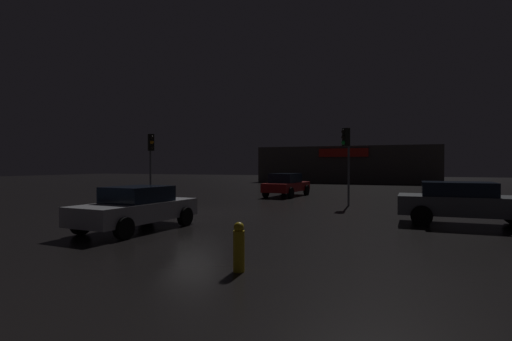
% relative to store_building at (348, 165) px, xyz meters
% --- Properties ---
extents(ground_plane, '(120.00, 120.00, 0.00)m').
position_rel_store_building_xyz_m(ground_plane, '(-1.46, -33.81, -2.09)').
color(ground_plane, black).
extents(store_building, '(20.38, 7.44, 4.17)m').
position_rel_store_building_xyz_m(store_building, '(0.00, 0.00, 0.00)').
color(store_building, '#4C4742').
rests_on(store_building, ground).
extents(traffic_signal_main, '(0.42, 0.42, 3.84)m').
position_rel_store_building_xyz_m(traffic_signal_main, '(4.19, -28.39, 0.88)').
color(traffic_signal_main, '#595B60').
rests_on(traffic_signal_main, ground).
extents(traffic_signal_opposite, '(0.43, 0.41, 3.80)m').
position_rel_store_building_xyz_m(traffic_signal_opposite, '(-6.80, -29.24, 0.79)').
color(traffic_signal_opposite, '#595B60').
rests_on(traffic_signal_opposite, ground).
extents(car_near, '(2.14, 4.30, 1.35)m').
position_rel_store_building_xyz_m(car_near, '(-0.71, -38.20, -1.39)').
color(car_near, '#B7B7BF').
rests_on(car_near, ground).
extents(car_far, '(2.15, 4.59, 1.48)m').
position_rel_store_building_xyz_m(car_far, '(-0.35, -23.74, -1.32)').
color(car_far, '#A51414').
rests_on(car_far, ground).
extents(car_crossing, '(4.42, 1.96, 1.45)m').
position_rel_store_building_xyz_m(car_crossing, '(8.93, -33.32, -1.32)').
color(car_crossing, slate).
rests_on(car_crossing, ground).
extents(fire_hydrant, '(0.22, 0.22, 0.94)m').
position_rel_store_building_xyz_m(fire_hydrant, '(4.24, -41.47, -1.62)').
color(fire_hydrant, gold).
rests_on(fire_hydrant, ground).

